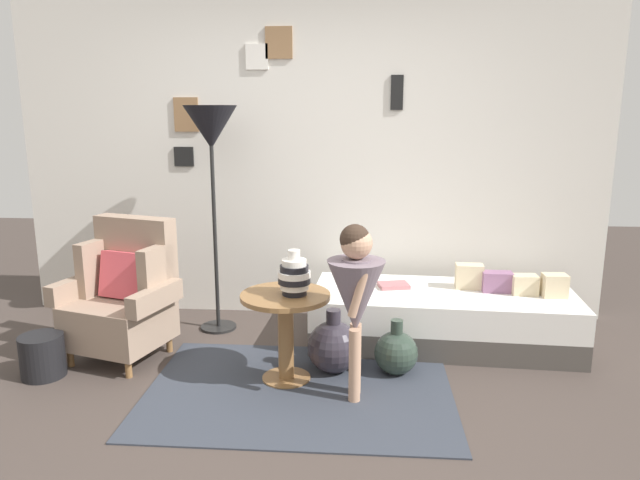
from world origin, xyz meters
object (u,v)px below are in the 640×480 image
(side_table, at_px, (286,319))
(demijohn_near, at_px, (333,346))
(floor_lamp, at_px, (211,136))
(demijohn_far, at_px, (396,352))
(armchair, at_px, (124,296))
(book_on_daybed, at_px, (394,285))
(vase_striped, at_px, (294,276))
(magazine_basket, at_px, (42,356))
(daybed, at_px, (442,317))
(person_child, at_px, (356,290))

(side_table, height_order, demijohn_near, side_table)
(floor_lamp, xyz_separation_m, demijohn_far, (1.37, -0.72, -1.36))
(side_table, distance_m, floor_lamp, 1.55)
(armchair, xyz_separation_m, book_on_daybed, (1.89, 0.47, -0.02))
(book_on_daybed, bearing_deg, demijohn_far, -90.62)
(demijohn_near, bearing_deg, vase_striped, -147.28)
(magazine_basket, bearing_deg, book_on_daybed, 20.05)
(daybed, relative_size, magazine_basket, 6.94)
(daybed, bearing_deg, armchair, -170.08)
(vase_striped, bearing_deg, demijohn_near, 32.72)
(armchair, relative_size, daybed, 0.50)
(demijohn_near, bearing_deg, armchair, 173.64)
(side_table, xyz_separation_m, person_child, (0.44, -0.21, 0.27))
(magazine_basket, bearing_deg, side_table, 2.30)
(floor_lamp, relative_size, magazine_basket, 6.20)
(side_table, relative_size, vase_striped, 2.03)
(side_table, bearing_deg, vase_striped, -7.64)
(side_table, bearing_deg, demijohn_near, 26.04)
(daybed, xyz_separation_m, demijohn_near, (-0.78, -0.56, -0.02))
(vase_striped, xyz_separation_m, person_child, (0.38, -0.20, -0.02))
(vase_striped, height_order, book_on_daybed, vase_striped)
(vase_striped, bearing_deg, person_child, -28.02)
(floor_lamp, xyz_separation_m, person_child, (1.10, -1.08, -0.83))
(demijohn_near, height_order, magazine_basket, demijohn_near)
(armchair, distance_m, demijohn_far, 1.91)
(vase_striped, relative_size, person_child, 0.27)
(armchair, distance_m, floor_lamp, 1.31)
(book_on_daybed, bearing_deg, vase_striped, -129.89)
(demijohn_near, bearing_deg, person_child, -67.58)
(daybed, xyz_separation_m, side_table, (-1.08, -0.70, 0.21))
(vase_striped, distance_m, demijohn_near, 0.59)
(vase_striped, distance_m, magazine_basket, 1.74)
(armchair, bearing_deg, side_table, -14.71)
(daybed, distance_m, side_table, 1.30)
(daybed, height_order, demijohn_near, demijohn_near)
(armchair, xyz_separation_m, demijohn_near, (1.47, -0.16, -0.26))
(side_table, distance_m, demijohn_far, 0.77)
(daybed, relative_size, vase_striped, 6.80)
(vase_striped, bearing_deg, daybed, 34.88)
(armchair, relative_size, person_child, 0.91)
(book_on_daybed, height_order, magazine_basket, book_on_daybed)
(vase_striped, height_order, person_child, person_child)
(demijohn_far, bearing_deg, daybed, 56.57)
(daybed, distance_m, magazine_basket, 2.77)
(side_table, bearing_deg, magazine_basket, -177.70)
(floor_lamp, height_order, person_child, floor_lamp)
(side_table, xyz_separation_m, vase_striped, (0.06, -0.01, 0.29))
(daybed, relative_size, side_table, 3.35)
(book_on_daybed, xyz_separation_m, demijohn_far, (-0.01, -0.63, -0.27))
(side_table, relative_size, demijohn_near, 1.34)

